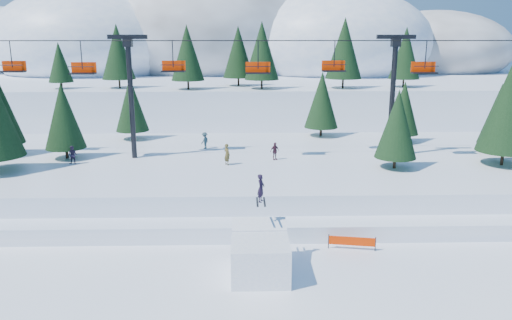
{
  "coord_description": "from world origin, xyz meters",
  "views": [
    {
      "loc": [
        0.38,
        -23.92,
        12.63
      ],
      "look_at": [
        1.15,
        6.0,
        5.2
      ],
      "focal_mm": 35.0,
      "sensor_mm": 36.0,
      "label": 1
    }
  ],
  "objects_px": {
    "jump_kicker": "(260,254)",
    "banner_far": "(393,226)",
    "chairlift": "(249,77)",
    "banner_near": "(352,241)"
  },
  "relations": [
    {
      "from": "jump_kicker",
      "to": "chairlift",
      "type": "bearing_deg",
      "value": 91.26
    },
    {
      "from": "chairlift",
      "to": "banner_near",
      "type": "bearing_deg",
      "value": -66.5
    },
    {
      "from": "jump_kicker",
      "to": "chairlift",
      "type": "relative_size",
      "value": 0.11
    },
    {
      "from": "jump_kicker",
      "to": "banner_far",
      "type": "height_order",
      "value": "jump_kicker"
    },
    {
      "from": "jump_kicker",
      "to": "chairlift",
      "type": "height_order",
      "value": "chairlift"
    },
    {
      "from": "banner_near",
      "to": "jump_kicker",
      "type": "bearing_deg",
      "value": -152.4
    },
    {
      "from": "chairlift",
      "to": "banner_far",
      "type": "bearing_deg",
      "value": -51.17
    },
    {
      "from": "jump_kicker",
      "to": "banner_far",
      "type": "distance_m",
      "value": 10.43
    },
    {
      "from": "jump_kicker",
      "to": "banner_far",
      "type": "relative_size",
      "value": 1.91
    },
    {
      "from": "chairlift",
      "to": "banner_near",
      "type": "height_order",
      "value": "chairlift"
    }
  ]
}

